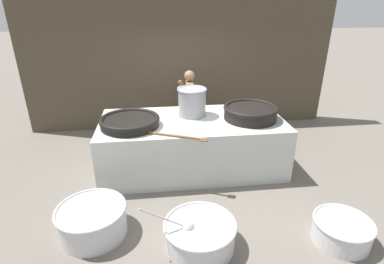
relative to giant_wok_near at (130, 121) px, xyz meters
The scene contains 11 objects.
ground_plane 1.54m from the giant_wok_near, ahead, with size 60.00×60.00×0.00m, color slate.
back_wall 2.71m from the giant_wok_near, 65.48° to the left, with size 7.33×0.24×3.38m, color #4C4233.
hearth_platform 1.25m from the giant_wok_near, ahead, with size 3.32×1.56×0.97m.
giant_wok_near is the anchor object (origin of this frame).
giant_wok_far 2.15m from the giant_wok_near, ahead, with size 0.98×0.98×0.25m.
stock_pot 1.21m from the giant_wok_near, 19.67° to the left, with size 0.54×0.54×0.52m.
stirring_paddle 0.90m from the giant_wok_near, 36.12° to the right, with size 1.14×0.55×0.04m.
cook 1.83m from the giant_wok_near, 49.47° to the left, with size 0.40×0.61×1.61m.
prep_bowl_vegetables 2.26m from the giant_wok_near, 63.31° to the right, with size 1.22×0.95×0.76m.
prep_bowl_meat 1.75m from the giant_wok_near, 107.93° to the right, with size 0.95×0.95×0.43m.
prep_bowl_extra 3.57m from the giant_wok_near, 35.49° to the right, with size 0.77×0.77×0.33m.
Camera 1 is at (-0.62, -5.02, 2.95)m, focal length 28.00 mm.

